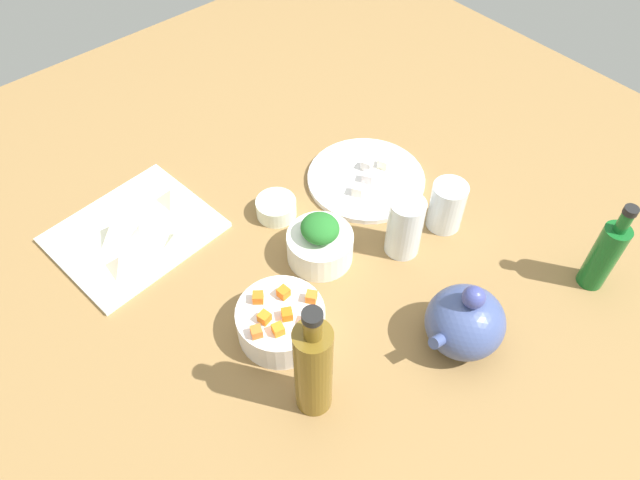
{
  "coord_description": "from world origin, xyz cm",
  "views": [
    {
      "loc": [
        46.33,
        53.26,
        92.86
      ],
      "look_at": [
        0.0,
        0.0,
        8.0
      ],
      "focal_mm": 32.97,
      "sensor_mm": 36.0,
      "label": 1
    }
  ],
  "objects": [
    {
      "name": "tabletop",
      "position": [
        0.0,
        0.0,
        1.5
      ],
      "size": [
        190.0,
        190.0,
        3.0
      ],
      "primitive_type": "cube",
      "color": "olive",
      "rests_on": "ground"
    },
    {
      "name": "cutting_board",
      "position": [
        24.36,
        -28.79,
        3.5
      ],
      "size": [
        31.97,
        28.02,
        1.0
      ],
      "primitive_type": "cube",
      "rotation": [
        0.0,
        0.0,
        0.1
      ],
      "color": "white",
      "rests_on": "tabletop"
    },
    {
      "name": "plate_tofu",
      "position": [
        -21.26,
        -9.24,
        3.6
      ],
      "size": [
        25.39,
        25.39,
        1.2
      ],
      "primitive_type": "cylinder",
      "color": "white",
      "rests_on": "tabletop"
    },
    {
      "name": "bowl_greens",
      "position": [
        0.11,
        0.01,
        6.1
      ],
      "size": [
        12.68,
        12.68,
        6.2
      ],
      "primitive_type": "cylinder",
      "color": "white",
      "rests_on": "tabletop"
    },
    {
      "name": "bowl_carrots",
      "position": [
        16.08,
        8.23,
        6.13
      ],
      "size": [
        15.28,
        15.28,
        6.25
      ],
      "primitive_type": "cylinder",
      "color": "white",
      "rests_on": "tabletop"
    },
    {
      "name": "bowl_small_side",
      "position": [
        -0.58,
        -14.33,
        4.88
      ],
      "size": [
        8.24,
        8.24,
        3.76
      ],
      "primitive_type": "cylinder",
      "color": "white",
      "rests_on": "tabletop"
    },
    {
      "name": "teapot",
      "position": [
        -6.08,
        29.84,
        8.99
      ],
      "size": [
        15.18,
        13.28,
        14.99
      ],
      "color": "#415188",
      "rests_on": "tabletop"
    },
    {
      "name": "bottle_0",
      "position": [
        20.15,
        21.64,
        13.85
      ],
      "size": [
        5.91,
        5.91,
        25.63
      ],
      "color": "brown",
      "rests_on": "tabletop"
    },
    {
      "name": "bottle_1",
      "position": [
        -34.41,
        37.66,
        11.06
      ],
      "size": [
        4.81,
        4.81,
        20.06
      ],
      "color": "#145F23",
      "rests_on": "tabletop"
    },
    {
      "name": "drinking_glass_0",
      "position": [
        -13.44,
        8.9,
        9.43
      ],
      "size": [
        6.79,
        6.79,
        12.86
      ],
      "primitive_type": "cylinder",
      "color": "white",
      "rests_on": "tabletop"
    },
    {
      "name": "drinking_glass_1",
      "position": [
        -24.49,
        9.97,
        8.26
      ],
      "size": [
        6.96,
        6.96,
        10.52
      ],
      "primitive_type": "cylinder",
      "color": "white",
      "rests_on": "tabletop"
    },
    {
      "name": "carrot_cube_0",
      "position": [
        19.04,
        7.89,
        10.15
      ],
      "size": [
        2.12,
        2.12,
        1.8
      ],
      "primitive_type": "cube",
      "rotation": [
        0.0,
        0.0,
        0.2
      ],
      "color": "orange",
      "rests_on": "bowl_carrots"
    },
    {
      "name": "carrot_cube_1",
      "position": [
        13.52,
        6.05,
        10.15
      ],
      "size": [
        1.98,
        1.98,
        1.8
      ],
      "primitive_type": "cube",
      "rotation": [
        0.0,
        0.0,
        1.68
      ],
      "color": "orange",
      "rests_on": "bowl_carrots"
    },
    {
      "name": "carrot_cube_2",
      "position": [
        15.84,
        9.87,
        10.15
      ],
      "size": [
        2.45,
        2.45,
        1.8
      ],
      "primitive_type": "cube",
      "rotation": [
        0.0,
        0.0,
        2.63
      ],
      "color": "orange",
      "rests_on": "bowl_carrots"
    },
    {
      "name": "carrot_cube_3",
      "position": [
        17.44,
        4.03,
        10.15
      ],
      "size": [
        2.53,
        2.53,
        1.8
      ],
      "primitive_type": "cube",
      "rotation": [
        0.0,
        0.0,
        2.45
      ],
      "color": "orange",
      "rests_on": "bowl_carrots"
    },
    {
      "name": "carrot_cube_4",
      "position": [
        13.78,
        13.04,
        10.15
      ],
      "size": [
        2.5,
        2.5,
        1.8
      ],
      "primitive_type": "cube",
      "rotation": [
        0.0,
        0.0,
        0.59
      ],
      "color": "orange",
      "rests_on": "bowl_carrots"
    },
    {
      "name": "carrot_cube_5",
      "position": [
        18.75,
        11.17,
        10.15
      ],
      "size": [
        2.2,
        2.2,
        1.8
      ],
      "primitive_type": "cube",
      "rotation": [
        0.0,
        0.0,
        1.31
      ],
      "color": "orange",
      "rests_on": "bowl_carrots"
    },
    {
      "name": "carrot_cube_6",
      "position": [
        10.53,
        9.88,
        10.15
      ],
      "size": [
        2.52,
        2.52,
        1.8
      ],
      "primitive_type": "cube",
      "rotation": [
        0.0,
        0.0,
        2.22
      ],
      "color": "orange",
      "rests_on": "bowl_carrots"
    },
    {
      "name": "carrot_cube_7",
      "position": [
        21.68,
        9.21,
        10.15
      ],
      "size": [
        2.35,
        2.35,
        1.8
      ],
      "primitive_type": "cube",
      "rotation": [
        0.0,
        0.0,
        1.18
      ],
      "color": "orange",
      "rests_on": "bowl_carrots"
    },
    {
      "name": "chopped_greens_mound",
      "position": [
        0.11,
        0.01,
        11.39
      ],
      "size": [
        7.6,
        7.9,
        4.38
      ],
      "primitive_type": "ellipsoid",
      "rotation": [
        0.0,
        0.0,
        1.5
      ],
      "color": "#246F27",
      "rests_on": "bowl_greens"
    },
    {
      "name": "tofu_cube_0",
      "position": [
        -23.29,
        -11.08,
        5.3
      ],
      "size": [
        2.83,
        2.83,
        2.2
      ],
      "primitive_type": "cube",
      "rotation": [
        0.0,
        0.0,
        0.36
      ],
      "color": "white",
      "rests_on": "plate_tofu"
    },
    {
      "name": "tofu_cube_1",
      "position": [
        -20.63,
        -8.15,
        5.3
      ],
      "size": [
        3.03,
        3.03,
        2.2
      ],
      "primitive_type": "cube",
      "rotation": [
        0.0,
        0.0,
        2.13
      ],
      "color": "white",
      "rests_on": "plate_tofu"
    },
    {
      "name": "tofu_cube_2",
      "position": [
        -16.42,
        -6.78,
        5.3
      ],
      "size": [
        3.02,
        3.02,
        2.2
      ],
      "primitive_type": "cube",
      "rotation": [
        0.0,
        0.0,
        2.11
      ],
      "color": "white",
      "rests_on": "plate_tofu"
    },
    {
      "name": "tofu_cube_3",
      "position": [
        -26.33,
        -9.05,
        5.3
      ],
      "size": [
        2.85,
        2.85,
        2.2
      ],
      "primitive_type": "cube",
      "rotation": [
        0.0,
        0.0,
        1.94
      ],
      "color": "#FAF6CD",
      "rests_on": "plate_tofu"
    },
    {
      "name": "dumpling_0",
      "position": [
        23.85,
        -26.2,
        5.46
      ],
      "size": [
        6.12,
        6.11,
        2.92
      ],
      "primitive_type": "pyramid",
      "rotation": [
        0.0,
        0.0,
        5.96
      ],
      "color": "beige",
      "rests_on": "cutting_board"
    },
    {
      "name": "dumpling_1",
      "position": [
        13.77,
        -30.99,
        5.47
      ],
      "size": [
        7.43,
        7.38,
        2.93
      ],
      "primitive_type": "pyramid",
      "rotation": [
        0.0,
        0.0,
        5.58
      ],
      "color": "beige",
      "rests_on": "cutting_board"
    },
    {
      "name": "dumpling_2",
      "position": [
        28.06,
        -30.02,
        5.54
      ],
      "size": [
        6.83,
        6.64,
        3.09
      ],
      "primitive_type": "pyramid",
      "rotation": [
        0.0,
        0.0,
        3.53
      ],
      "color": "beige",
      "rests_on": "cutting_board"
    },
    {
      "name": "dumpling_3",
      "position": [
        19.56,
        -20.39,
        5.35
      ],
      "size": [
        4.84,
        4.45,
        2.71
      ],
      "primitive_type": "pyramid",
      "rotation": [
        0.0,
        0.0,
        6.22
      ],
      "color": "beige",
      "rests_on": "cutting_board"
    },
    {
      "name": "dumpling_4",
      "position": [
        30.36,
        -22.2,
        5.45
      ],
      "size": [
        7.35,
        7.33,
        2.91
      ],
      "primitive_type": "pyramid",
      "rotation": [
        0.0,
        0.0,
        0.75
      ],
      "color": "beige",
      "rests_on": "cutting_board"
    }
  ]
}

